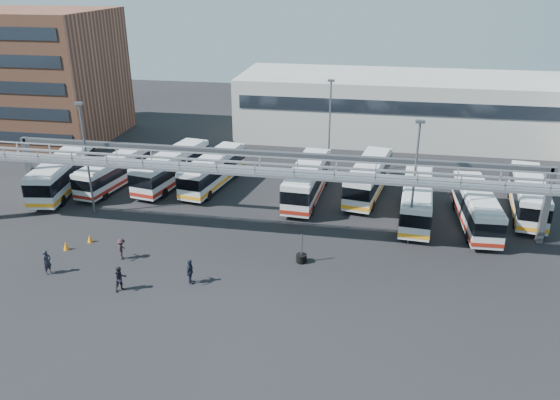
% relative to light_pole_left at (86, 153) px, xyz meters
% --- Properties ---
extents(ground, '(140.00, 140.00, 0.00)m').
position_rel_light_pole_left_xyz_m(ground, '(16.00, -8.00, -5.73)').
color(ground, black).
rests_on(ground, ground).
extents(gantry, '(51.40, 5.15, 7.10)m').
position_rel_light_pole_left_xyz_m(gantry, '(16.00, -2.13, -0.22)').
color(gantry, '#92949A').
rests_on(gantry, ground).
extents(apartment_building, '(18.00, 15.00, 16.00)m').
position_rel_light_pole_left_xyz_m(apartment_building, '(-18.00, 22.00, 2.27)').
color(apartment_building, brown).
rests_on(apartment_building, ground).
extents(warehouse, '(42.00, 14.00, 8.00)m').
position_rel_light_pole_left_xyz_m(warehouse, '(28.00, 30.00, -1.73)').
color(warehouse, '#9E9E99').
rests_on(warehouse, ground).
extents(light_pole_left, '(0.70, 0.35, 10.21)m').
position_rel_light_pole_left_xyz_m(light_pole_left, '(0.00, 0.00, 0.00)').
color(light_pole_left, '#4C4F54').
rests_on(light_pole_left, ground).
extents(light_pole_mid, '(0.70, 0.35, 10.21)m').
position_rel_light_pole_left_xyz_m(light_pole_mid, '(28.00, -1.00, 0.00)').
color(light_pole_mid, '#4C4F54').
rests_on(light_pole_mid, ground).
extents(light_pole_back, '(0.70, 0.35, 10.21)m').
position_rel_light_pole_left_xyz_m(light_pole_back, '(20.00, 14.00, 0.00)').
color(light_pole_back, '#4C4F54').
rests_on(light_pole_back, ground).
extents(bus_0, '(4.39, 11.80, 3.50)m').
position_rel_light_pole_left_xyz_m(bus_0, '(-5.45, 4.42, -3.79)').
color(bus_0, silver).
rests_on(bus_0, ground).
extents(bus_1, '(3.94, 10.38, 3.08)m').
position_rel_light_pole_left_xyz_m(bus_1, '(-0.99, 6.35, -4.02)').
color(bus_1, silver).
rests_on(bus_1, ground).
extents(bus_2, '(4.70, 11.61, 3.44)m').
position_rel_light_pole_left_xyz_m(bus_2, '(4.53, 8.16, -3.82)').
color(bus_2, silver).
rests_on(bus_2, ground).
extents(bus_3, '(4.23, 11.06, 3.28)m').
position_rel_light_pole_left_xyz_m(bus_3, '(8.88, 8.31, -3.91)').
color(bus_3, silver).
rests_on(bus_3, ground).
extents(bus_5, '(3.40, 11.58, 3.47)m').
position_rel_light_pole_left_xyz_m(bus_5, '(18.66, 6.90, -3.81)').
color(bus_5, silver).
rests_on(bus_5, ground).
extents(bus_6, '(4.53, 11.53, 3.42)m').
position_rel_light_pole_left_xyz_m(bus_6, '(24.43, 8.75, -3.84)').
color(bus_6, silver).
rests_on(bus_6, ground).
extents(bus_7, '(3.36, 11.07, 3.31)m').
position_rel_light_pole_left_xyz_m(bus_7, '(28.77, 3.95, -3.89)').
color(bus_7, silver).
rests_on(bus_7, ground).
extents(bus_8, '(2.94, 10.80, 3.25)m').
position_rel_light_pole_left_xyz_m(bus_8, '(33.72, 3.32, -3.93)').
color(bus_8, silver).
rests_on(bus_8, ground).
extents(bus_9, '(3.99, 11.26, 3.35)m').
position_rel_light_pole_left_xyz_m(bus_9, '(38.72, 6.89, -3.87)').
color(bus_9, silver).
rests_on(bus_9, ground).
extents(pedestrian_a, '(0.61, 0.78, 1.88)m').
position_rel_light_pole_left_xyz_m(pedestrian_a, '(1.97, -10.62, -4.79)').
color(pedestrian_a, black).
rests_on(pedestrian_a, ground).
extents(pedestrian_b, '(1.12, 1.14, 1.85)m').
position_rel_light_pole_left_xyz_m(pedestrian_b, '(8.21, -11.82, -4.80)').
color(pedestrian_b, black).
rests_on(pedestrian_b, ground).
extents(pedestrian_c, '(0.85, 1.21, 1.70)m').
position_rel_light_pole_left_xyz_m(pedestrian_c, '(6.33, -7.61, -4.88)').
color(pedestrian_c, '#2D1E20').
rests_on(pedestrian_c, ground).
extents(pedestrian_d, '(0.47, 1.09, 1.85)m').
position_rel_light_pole_left_xyz_m(pedestrian_d, '(12.63, -10.07, -4.80)').
color(pedestrian_d, black).
rests_on(pedestrian_d, ground).
extents(cone_left, '(0.54, 0.54, 0.71)m').
position_rel_light_pole_left_xyz_m(cone_left, '(1.27, -7.03, -5.37)').
color(cone_left, orange).
rests_on(cone_left, ground).
extents(cone_right, '(0.55, 0.55, 0.69)m').
position_rel_light_pole_left_xyz_m(cone_right, '(2.49, -5.47, -5.38)').
color(cone_right, orange).
rests_on(cone_right, ground).
extents(tire_stack, '(0.81, 0.81, 2.32)m').
position_rel_light_pole_left_xyz_m(tire_stack, '(19.91, -5.68, -5.34)').
color(tire_stack, black).
rests_on(tire_stack, ground).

